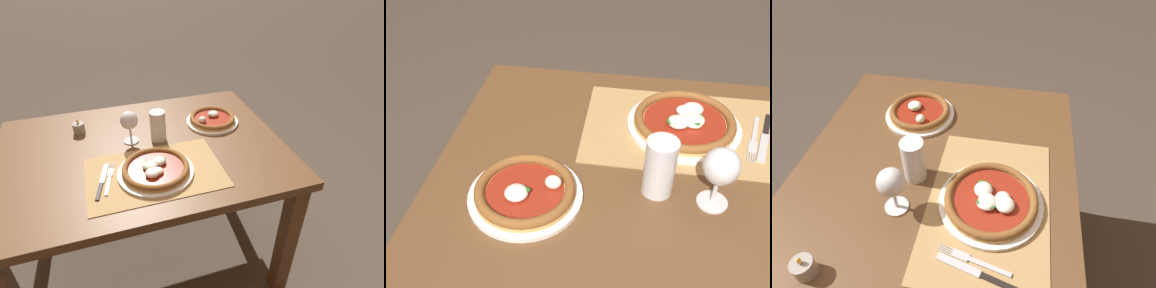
% 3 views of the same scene
% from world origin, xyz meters
% --- Properties ---
extents(dining_table, '(1.27, 0.91, 0.74)m').
position_xyz_m(dining_table, '(0.00, 0.00, 0.64)').
color(dining_table, brown).
rests_on(dining_table, ground).
extents(paper_placemat, '(0.55, 0.35, 0.00)m').
position_xyz_m(paper_placemat, '(0.02, -0.19, 0.74)').
color(paper_placemat, '#A88451').
rests_on(paper_placemat, dining_table).
extents(pizza_near, '(0.31, 0.31, 0.05)m').
position_xyz_m(pizza_near, '(0.02, -0.20, 0.76)').
color(pizza_near, white).
rests_on(pizza_near, paper_placemat).
extents(pizza_far, '(0.26, 0.26, 0.05)m').
position_xyz_m(pizza_far, '(0.39, 0.12, 0.76)').
color(pizza_far, white).
rests_on(pizza_far, dining_table).
extents(wine_glass, '(0.08, 0.08, 0.16)m').
position_xyz_m(wine_glass, '(-0.04, 0.07, 0.85)').
color(wine_glass, silver).
rests_on(wine_glass, dining_table).
extents(pint_glass, '(0.07, 0.07, 0.15)m').
position_xyz_m(pint_glass, '(0.09, 0.05, 0.81)').
color(pint_glass, silver).
rests_on(pint_glass, dining_table).
extents(fork, '(0.06, 0.20, 0.00)m').
position_xyz_m(fork, '(-0.16, -0.17, 0.75)').
color(fork, '#B7B7BC').
rests_on(fork, paper_placemat).
extents(knife, '(0.07, 0.21, 0.01)m').
position_xyz_m(knife, '(-0.19, -0.18, 0.75)').
color(knife, black).
rests_on(knife, paper_placemat).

